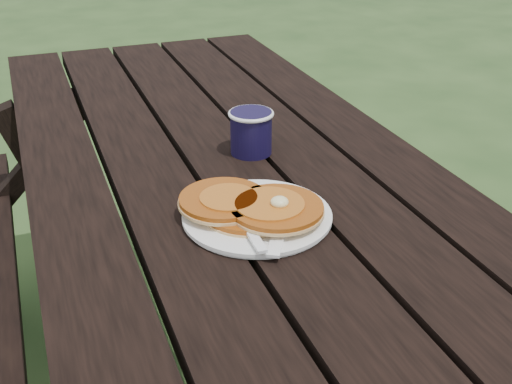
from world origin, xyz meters
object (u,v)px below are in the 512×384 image
object	(u,v)px
picnic_table	(231,316)
coffee_cup	(251,129)
pancake_stack	(251,206)
plate	(257,216)

from	to	relation	value
picnic_table	coffee_cup	bearing A→B (deg)	14.56
picnic_table	pancake_stack	world-z (taller)	pancake_stack
picnic_table	plate	bearing A→B (deg)	-96.53
picnic_table	pancake_stack	size ratio (longest dim) A/B	8.28
pancake_stack	coffee_cup	xyz separation A→B (m)	(0.09, 0.25, 0.02)
picnic_table	plate	size ratio (longest dim) A/B	7.62
pancake_stack	plate	bearing A→B (deg)	-12.35
coffee_cup	picnic_table	bearing A→B (deg)	-165.44
plate	coffee_cup	bearing A→B (deg)	71.68
plate	coffee_cup	world-z (taller)	coffee_cup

